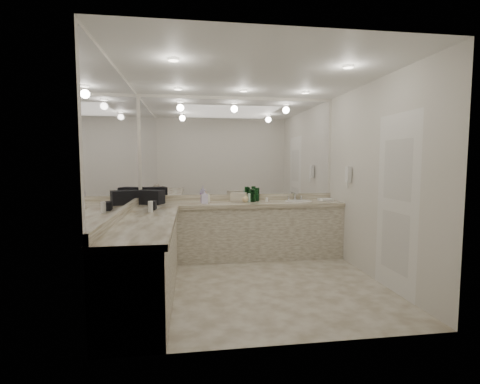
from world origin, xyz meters
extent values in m
plane|color=beige|center=(0.00, 0.00, 0.00)|extent=(3.20, 3.20, 0.00)
plane|color=white|center=(0.00, 0.00, 2.60)|extent=(3.20, 3.20, 0.00)
cube|color=silver|center=(0.00, 1.50, 1.30)|extent=(3.20, 0.02, 2.60)
cube|color=silver|center=(-1.60, 0.00, 1.30)|extent=(0.02, 3.00, 2.60)
cube|color=silver|center=(1.60, 0.00, 1.30)|extent=(0.02, 3.00, 2.60)
cube|color=beige|center=(0.00, 1.20, 0.42)|extent=(3.20, 0.60, 0.84)
cube|color=beige|center=(0.00, 1.19, 0.87)|extent=(3.20, 0.64, 0.06)
cube|color=beige|center=(-1.30, -0.30, 0.42)|extent=(0.60, 2.40, 0.84)
cube|color=beige|center=(-1.29, -0.30, 0.87)|extent=(0.64, 2.42, 0.06)
cube|color=beige|center=(0.00, 1.48, 0.95)|extent=(3.20, 0.04, 0.10)
cube|color=beige|center=(-1.58, 0.00, 0.95)|extent=(0.04, 3.00, 0.10)
cube|color=white|center=(0.00, 1.49, 1.77)|extent=(3.12, 0.01, 1.55)
cube|color=white|center=(-1.59, 0.00, 1.77)|extent=(0.01, 2.92, 1.55)
cylinder|color=white|center=(0.95, 1.20, 0.90)|extent=(0.44, 0.44, 0.03)
cube|color=silver|center=(0.95, 1.41, 0.97)|extent=(0.24, 0.16, 0.14)
cube|color=white|center=(1.56, 0.70, 1.35)|extent=(0.06, 0.10, 0.24)
cube|color=white|center=(1.59, -0.50, 1.05)|extent=(0.02, 0.82, 2.10)
cube|color=black|center=(-1.40, 1.16, 1.01)|extent=(0.44, 0.36, 0.22)
cube|color=black|center=(-1.30, 0.52, 0.95)|extent=(0.10, 0.20, 0.11)
cube|color=beige|center=(-0.03, 1.27, 0.97)|extent=(0.28, 0.22, 0.14)
cube|color=white|center=(1.40, 1.20, 0.92)|extent=(0.24, 0.17, 0.04)
cylinder|color=white|center=(-1.30, 0.28, 0.97)|extent=(0.06, 0.06, 0.14)
imported|color=white|center=(-0.52, 1.20, 0.99)|extent=(0.09, 0.09, 0.18)
imported|color=silver|center=(-0.58, 1.11, 1.01)|extent=(0.10, 0.10, 0.22)
imported|color=beige|center=(0.06, 1.20, 0.97)|extent=(0.12, 0.12, 0.15)
cylinder|color=#155021|center=(0.21, 1.22, 1.00)|extent=(0.07, 0.07, 0.19)
cylinder|color=#155021|center=(0.28, 1.32, 1.01)|extent=(0.07, 0.07, 0.22)
cylinder|color=#155021|center=(0.18, 1.23, 1.00)|extent=(0.07, 0.07, 0.21)
cylinder|color=white|center=(-1.28, 1.30, 0.95)|extent=(0.04, 0.04, 0.10)
cylinder|color=#9966B2|center=(-0.61, 1.23, 0.95)|extent=(0.05, 0.05, 0.10)
cylinder|color=#E0B28C|center=(-0.55, 1.32, 0.97)|extent=(0.04, 0.04, 0.14)
cylinder|color=white|center=(0.42, 1.20, 0.93)|extent=(0.04, 0.04, 0.07)
cylinder|color=silver|center=(0.13, 1.21, 0.97)|extent=(0.04, 0.04, 0.14)
cylinder|color=silver|center=(0.29, 1.34, 0.96)|extent=(0.04, 0.04, 0.11)
camera|label=1|loc=(-0.79, -4.22, 1.55)|focal=26.00mm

